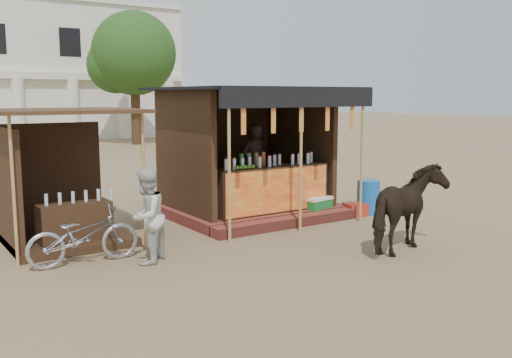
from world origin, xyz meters
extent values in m
plane|color=#846B4C|center=(0.00, 0.00, 0.00)|extent=(120.00, 120.00, 0.00)
cube|color=brown|center=(1.00, 3.50, 0.11)|extent=(3.40, 2.80, 0.22)
cube|color=brown|center=(1.00, 1.95, 0.10)|extent=(3.40, 0.35, 0.20)
cube|color=#3B2315|center=(1.00, 2.55, 0.69)|extent=(2.60, 0.55, 0.95)
cube|color=red|center=(1.00, 2.27, 0.69)|extent=(2.50, 0.02, 0.88)
cube|color=#3B2315|center=(1.00, 4.75, 1.47)|extent=(3.00, 0.12, 2.50)
cube|color=#3B2315|center=(-0.50, 3.50, 1.47)|extent=(0.12, 2.50, 2.50)
cube|color=#3B2315|center=(2.50, 3.50, 1.47)|extent=(0.12, 2.50, 2.50)
cube|color=black|center=(1.00, 3.30, 2.75)|extent=(3.60, 3.60, 0.06)
cube|color=black|center=(1.00, 1.52, 2.57)|extent=(3.60, 0.06, 0.36)
cylinder|color=tan|center=(-0.60, 1.55, 1.38)|extent=(0.06, 0.06, 2.75)
cylinder|color=tan|center=(1.00, 1.55, 1.38)|extent=(0.06, 0.06, 2.75)
cylinder|color=tan|center=(2.60, 1.55, 1.38)|extent=(0.06, 0.06, 2.75)
cube|color=red|center=(-0.30, 1.55, 2.20)|extent=(0.10, 0.02, 0.55)
cube|color=red|center=(0.35, 1.55, 2.20)|extent=(0.10, 0.02, 0.55)
cube|color=red|center=(1.00, 1.55, 2.20)|extent=(0.10, 0.02, 0.55)
cube|color=red|center=(1.65, 1.55, 2.20)|extent=(0.10, 0.02, 0.55)
cube|color=red|center=(2.30, 1.55, 2.20)|extent=(0.10, 0.02, 0.55)
imported|color=black|center=(1.29, 3.60, 1.10)|extent=(0.67, 0.46, 1.76)
cube|color=#3B2315|center=(-3.00, 3.20, 0.07)|extent=(2.00, 2.00, 0.15)
cube|color=#3B2315|center=(-3.00, 4.15, 1.05)|extent=(1.90, 0.10, 2.10)
cube|color=#3B2315|center=(-3.95, 3.20, 1.05)|extent=(0.10, 1.90, 2.10)
cube|color=#472D19|center=(-3.00, 3.10, 2.35)|extent=(2.40, 2.40, 0.06)
cylinder|color=tan|center=(-4.05, 2.15, 1.18)|extent=(0.05, 0.05, 2.35)
cylinder|color=tan|center=(-1.95, 2.15, 1.18)|extent=(0.05, 0.05, 2.35)
cube|color=#3B2315|center=(-3.00, 2.70, 0.40)|extent=(1.20, 0.50, 0.80)
imported|color=black|center=(1.58, -0.62, 0.73)|extent=(1.89, 1.28, 1.46)
imported|color=#9E9FA7|center=(-3.16, 1.73, 0.45)|extent=(1.75, 0.66, 0.91)
imported|color=beige|center=(-2.31, 1.23, 0.75)|extent=(0.92, 0.90, 1.49)
cylinder|color=#1658A5|center=(3.28, 2.00, 0.38)|extent=(0.58, 0.58, 0.75)
cube|color=#A4281B|center=(2.89, 2.00, 0.14)|extent=(0.51, 0.49, 0.28)
cube|color=#18702B|center=(2.04, 2.32, 0.20)|extent=(0.69, 0.53, 0.40)
cube|color=white|center=(2.04, 2.32, 0.43)|extent=(0.71, 0.55, 0.06)
cylinder|color=silver|center=(1.00, 26.40, 1.80)|extent=(0.70, 0.70, 3.60)
cylinder|color=silver|center=(4.00, 26.40, 1.80)|extent=(0.70, 0.70, 3.60)
cylinder|color=silver|center=(7.00, 26.40, 1.80)|extent=(0.70, 0.70, 3.60)
cylinder|color=silver|center=(10.00, 26.40, 1.80)|extent=(0.70, 0.70, 3.60)
cylinder|color=#382314|center=(6.00, 22.00, 2.00)|extent=(0.50, 0.50, 4.00)
sphere|color=#2E531C|center=(6.00, 22.00, 4.80)|extent=(4.40, 4.40, 4.40)
sphere|color=#2E531C|center=(5.20, 22.60, 4.20)|extent=(2.99, 2.99, 2.99)
camera|label=1|loc=(-5.75, -6.93, 2.61)|focal=40.00mm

